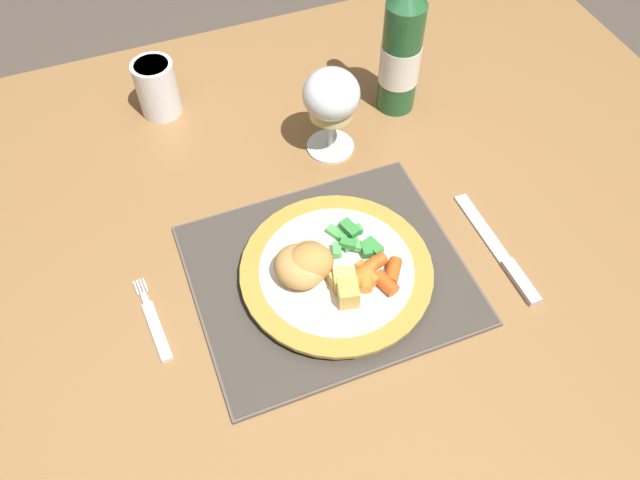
{
  "coord_description": "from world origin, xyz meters",
  "views": [
    {
      "loc": [
        -0.21,
        -0.5,
        1.42
      ],
      "look_at": [
        -0.03,
        -0.05,
        0.78
      ],
      "focal_mm": 35.0,
      "sensor_mm": 36.0,
      "label": 1
    }
  ],
  "objects_px": {
    "dining_table": "(328,259)",
    "drinking_cup": "(157,87)",
    "dinner_plate": "(336,272)",
    "fork": "(155,325)",
    "bottle": "(401,50)",
    "table_knife": "(503,256)",
    "wine_glass": "(331,98)"
  },
  "relations": [
    {
      "from": "dining_table",
      "to": "drinking_cup",
      "type": "distance_m",
      "value": 0.38
    },
    {
      "from": "dinner_plate",
      "to": "fork",
      "type": "height_order",
      "value": "dinner_plate"
    },
    {
      "from": "dinner_plate",
      "to": "fork",
      "type": "bearing_deg",
      "value": 175.68
    },
    {
      "from": "fork",
      "to": "bottle",
      "type": "relative_size",
      "value": 0.44
    },
    {
      "from": "drinking_cup",
      "to": "fork",
      "type": "bearing_deg",
      "value": -103.95
    },
    {
      "from": "table_knife",
      "to": "drinking_cup",
      "type": "bearing_deg",
      "value": 128.5
    },
    {
      "from": "dinner_plate",
      "to": "table_knife",
      "type": "relative_size",
      "value": 1.27
    },
    {
      "from": "drinking_cup",
      "to": "wine_glass",
      "type": "bearing_deg",
      "value": -38.41
    },
    {
      "from": "table_knife",
      "to": "bottle",
      "type": "xyz_separation_m",
      "value": [
        -0.0,
        0.33,
        0.1
      ]
    },
    {
      "from": "dinner_plate",
      "to": "table_knife",
      "type": "xyz_separation_m",
      "value": [
        0.22,
        -0.05,
        -0.01
      ]
    },
    {
      "from": "table_knife",
      "to": "dinner_plate",
      "type": "bearing_deg",
      "value": 167.76
    },
    {
      "from": "dining_table",
      "to": "fork",
      "type": "distance_m",
      "value": 0.28
    },
    {
      "from": "fork",
      "to": "wine_glass",
      "type": "bearing_deg",
      "value": 33.51
    },
    {
      "from": "dining_table",
      "to": "bottle",
      "type": "bearing_deg",
      "value": 44.96
    },
    {
      "from": "dining_table",
      "to": "drinking_cup",
      "type": "bearing_deg",
      "value": 117.53
    },
    {
      "from": "drinking_cup",
      "to": "dinner_plate",
      "type": "bearing_deg",
      "value": -71.01
    },
    {
      "from": "table_knife",
      "to": "wine_glass",
      "type": "relative_size",
      "value": 1.38
    },
    {
      "from": "dinner_plate",
      "to": "drinking_cup",
      "type": "distance_m",
      "value": 0.43
    },
    {
      "from": "fork",
      "to": "drinking_cup",
      "type": "height_order",
      "value": "drinking_cup"
    },
    {
      "from": "dining_table",
      "to": "table_knife",
      "type": "bearing_deg",
      "value": -35.11
    },
    {
      "from": "dining_table",
      "to": "bottle",
      "type": "relative_size",
      "value": 4.45
    },
    {
      "from": "dining_table",
      "to": "drinking_cup",
      "type": "xyz_separation_m",
      "value": [
        -0.16,
        0.31,
        0.13
      ]
    },
    {
      "from": "wine_glass",
      "to": "bottle",
      "type": "height_order",
      "value": "bottle"
    },
    {
      "from": "fork",
      "to": "table_knife",
      "type": "relative_size",
      "value": 0.65
    },
    {
      "from": "bottle",
      "to": "fork",
      "type": "bearing_deg",
      "value": -149.71
    },
    {
      "from": "wine_glass",
      "to": "table_knife",
      "type": "bearing_deg",
      "value": -63.5
    },
    {
      "from": "dinner_plate",
      "to": "bottle",
      "type": "xyz_separation_m",
      "value": [
        0.22,
        0.28,
        0.09
      ]
    },
    {
      "from": "dining_table",
      "to": "fork",
      "type": "bearing_deg",
      "value": -164.53
    },
    {
      "from": "dining_table",
      "to": "drinking_cup",
      "type": "relative_size",
      "value": 14.24
    },
    {
      "from": "bottle",
      "to": "dinner_plate",
      "type": "bearing_deg",
      "value": -127.63
    },
    {
      "from": "wine_glass",
      "to": "dinner_plate",
      "type": "bearing_deg",
      "value": -109.95
    },
    {
      "from": "bottle",
      "to": "wine_glass",
      "type": "bearing_deg",
      "value": -158.2
    }
  ]
}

